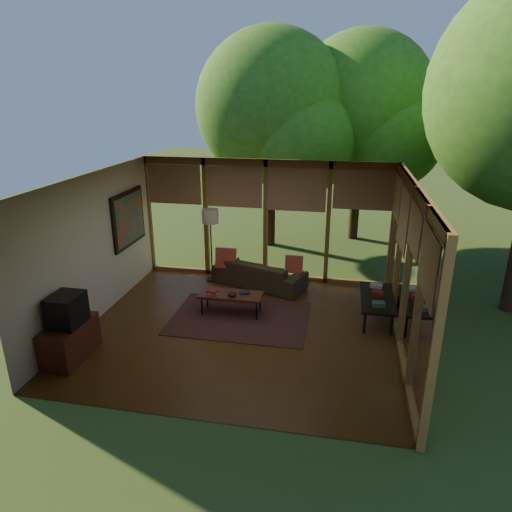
% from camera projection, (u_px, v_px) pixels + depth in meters
% --- Properties ---
extents(floor, '(5.50, 5.50, 0.00)m').
position_uv_depth(floor, '(241.00, 329.00, 8.25)').
color(floor, '#573517').
rests_on(floor, ground).
extents(ceiling, '(5.50, 5.50, 0.00)m').
position_uv_depth(ceiling, '(240.00, 180.00, 7.34)').
color(ceiling, silver).
rests_on(ceiling, ground).
extents(wall_left, '(0.04, 5.00, 2.70)m').
position_uv_depth(wall_left, '(93.00, 249.00, 8.29)').
color(wall_left, silver).
rests_on(wall_left, ground).
extents(wall_front, '(5.50, 0.04, 2.70)m').
position_uv_depth(wall_front, '(195.00, 328.00, 5.49)').
color(wall_front, silver).
rests_on(wall_front, ground).
extents(window_wall_back, '(5.50, 0.12, 2.70)m').
position_uv_depth(window_wall_back, '(266.00, 221.00, 10.11)').
color(window_wall_back, '#915D2D').
rests_on(window_wall_back, ground).
extents(window_wall_right, '(0.12, 5.00, 2.70)m').
position_uv_depth(window_wall_right, '(408.00, 270.00, 7.30)').
color(window_wall_right, '#915D2D').
rests_on(window_wall_right, ground).
extents(tree_nw, '(3.90, 3.90, 5.63)m').
position_uv_depth(tree_nw, '(272.00, 107.00, 11.70)').
color(tree_nw, '#351F13').
rests_on(tree_nw, ground).
extents(tree_ne, '(3.85, 3.85, 5.64)m').
position_uv_depth(tree_ne, '(362.00, 105.00, 12.27)').
color(tree_ne, '#351F13').
rests_on(tree_ne, ground).
extents(rug, '(2.55, 1.81, 0.01)m').
position_uv_depth(rug, '(240.00, 318.00, 8.63)').
color(rug, brown).
rests_on(rug, floor).
extents(sofa, '(2.15, 1.40, 0.58)m').
position_uv_depth(sofa, '(260.00, 273.00, 10.01)').
color(sofa, '#3B2F1D').
rests_on(sofa, floor).
extents(pillow_left, '(0.44, 0.24, 0.46)m').
position_uv_depth(pillow_left, '(226.00, 258.00, 9.99)').
color(pillow_left, maroon).
rests_on(pillow_left, sofa).
extents(pillow_right, '(0.37, 0.20, 0.39)m').
position_uv_depth(pillow_right, '(294.00, 265.00, 9.73)').
color(pillow_right, maroon).
rests_on(pillow_right, sofa).
extents(ct_book_lower, '(0.21, 0.18, 0.03)m').
position_uv_depth(ct_book_lower, '(212.00, 293.00, 8.67)').
color(ct_book_lower, '#ABA79B').
rests_on(ct_book_lower, coffee_table).
extents(ct_book_upper, '(0.20, 0.16, 0.03)m').
position_uv_depth(ct_book_upper, '(212.00, 291.00, 8.66)').
color(ct_book_upper, maroon).
rests_on(ct_book_upper, coffee_table).
extents(ct_book_side, '(0.23, 0.20, 0.03)m').
position_uv_depth(ct_book_side, '(245.00, 292.00, 8.68)').
color(ct_book_side, black).
rests_on(ct_book_side, coffee_table).
extents(ct_bowl, '(0.16, 0.16, 0.07)m').
position_uv_depth(ct_bowl, '(232.00, 294.00, 8.55)').
color(ct_bowl, black).
rests_on(ct_bowl, coffee_table).
extents(media_cabinet, '(0.50, 1.00, 0.60)m').
position_uv_depth(media_cabinet, '(70.00, 341.00, 7.26)').
color(media_cabinet, '#522416').
rests_on(media_cabinet, floor).
extents(television, '(0.45, 0.55, 0.50)m').
position_uv_depth(television, '(66.00, 310.00, 7.07)').
color(television, black).
rests_on(television, media_cabinet).
extents(console_book_a, '(0.23, 0.18, 0.08)m').
position_uv_depth(console_book_a, '(379.00, 304.00, 8.08)').
color(console_book_a, '#355C4D').
rests_on(console_book_a, side_console).
extents(console_book_b, '(0.23, 0.20, 0.09)m').
position_uv_depth(console_book_b, '(377.00, 293.00, 8.49)').
color(console_book_b, maroon).
rests_on(console_book_b, side_console).
extents(console_book_c, '(0.25, 0.20, 0.06)m').
position_uv_depth(console_book_c, '(376.00, 286.00, 8.87)').
color(console_book_c, '#ABA79B').
rests_on(console_book_c, side_console).
extents(floor_lamp, '(0.36, 0.36, 1.65)m').
position_uv_depth(floor_lamp, '(210.00, 220.00, 9.92)').
color(floor_lamp, black).
rests_on(floor_lamp, floor).
extents(coffee_table, '(1.20, 0.50, 0.43)m').
position_uv_depth(coffee_table, '(231.00, 295.00, 8.67)').
color(coffee_table, '#522416').
rests_on(coffee_table, floor).
extents(side_console, '(0.60, 1.40, 0.46)m').
position_uv_depth(side_console, '(377.00, 299.00, 8.48)').
color(side_console, black).
rests_on(side_console, floor).
extents(wall_painting, '(0.06, 1.35, 1.15)m').
position_uv_depth(wall_painting, '(129.00, 219.00, 9.51)').
color(wall_painting, black).
rests_on(wall_painting, wall_left).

